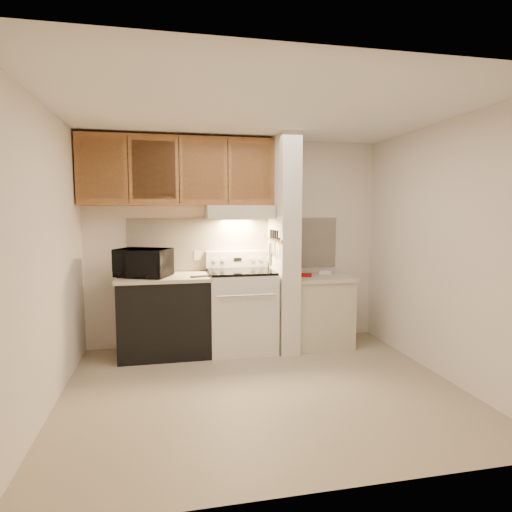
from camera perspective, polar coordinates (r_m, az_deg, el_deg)
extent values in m
plane|color=tan|center=(4.14, 0.90, -17.26)|extent=(3.60, 3.60, 0.00)
plane|color=white|center=(3.90, 0.97, 18.82)|extent=(3.60, 3.60, 0.00)
cube|color=silver|center=(5.29, -2.66, 1.82)|extent=(3.60, 2.50, 0.02)
cube|color=silver|center=(3.85, -26.19, -0.35)|extent=(0.02, 3.00, 2.50)
cube|color=silver|center=(4.57, 23.53, 0.67)|extent=(0.02, 3.00, 2.50)
cube|color=white|center=(5.28, -2.64, 1.65)|extent=(2.60, 0.02, 0.63)
cube|color=silver|center=(5.07, -1.99, -7.39)|extent=(0.76, 0.65, 0.92)
cube|color=black|center=(4.76, -1.33, -7.79)|extent=(0.50, 0.01, 0.30)
cylinder|color=silver|center=(4.68, -1.25, -5.28)|extent=(0.65, 0.02, 0.02)
cube|color=black|center=(4.99, -2.01, -2.07)|extent=(0.74, 0.64, 0.03)
cube|color=silver|center=(5.25, -2.54, -0.40)|extent=(0.76, 0.08, 0.20)
cube|color=black|center=(5.21, -2.47, -0.45)|extent=(0.10, 0.01, 0.04)
cylinder|color=silver|center=(5.17, -5.53, -0.53)|extent=(0.05, 0.02, 0.05)
cylinder|color=silver|center=(5.18, -4.43, -0.50)|extent=(0.05, 0.02, 0.05)
cylinder|color=silver|center=(5.24, -0.52, -0.41)|extent=(0.05, 0.02, 0.05)
cylinder|color=silver|center=(5.26, 0.55, -0.39)|extent=(0.05, 0.02, 0.05)
cube|color=black|center=(5.02, -12.05, -7.96)|extent=(1.00, 0.63, 0.87)
cube|color=beige|center=(4.93, -12.17, -2.82)|extent=(1.04, 0.67, 0.04)
cube|color=black|center=(4.77, -7.37, -2.70)|extent=(0.23, 0.12, 0.02)
cylinder|color=#2A6669|center=(4.98, -11.79, -1.86)|extent=(0.10, 0.10, 0.11)
cube|color=beige|center=(5.22, -7.81, 0.07)|extent=(0.08, 0.01, 0.12)
imported|color=black|center=(4.89, -14.79, -0.87)|extent=(0.67, 0.58, 0.31)
cube|color=beige|center=(5.06, 3.69, 1.62)|extent=(0.22, 0.70, 2.50)
cube|color=#915B2E|center=(5.02, 2.42, 2.17)|extent=(0.01, 0.70, 0.04)
cube|color=black|center=(4.97, 2.50, 2.36)|extent=(0.02, 0.42, 0.04)
cube|color=silver|center=(4.81, 2.85, 1.05)|extent=(0.01, 0.03, 0.16)
cylinder|color=black|center=(4.80, 2.86, 2.83)|extent=(0.02, 0.02, 0.10)
cube|color=silver|center=(4.91, 2.55, 1.03)|extent=(0.01, 0.04, 0.18)
cylinder|color=black|center=(4.89, 2.59, 2.89)|extent=(0.02, 0.02, 0.10)
cube|color=silver|center=(4.98, 2.35, 0.99)|extent=(0.01, 0.04, 0.20)
cylinder|color=black|center=(4.97, 2.35, 2.94)|extent=(0.02, 0.02, 0.10)
cube|color=silver|center=(5.05, 2.15, 1.28)|extent=(0.01, 0.04, 0.16)
cylinder|color=black|center=(5.05, 2.12, 2.99)|extent=(0.02, 0.02, 0.10)
cube|color=silver|center=(5.14, 1.91, 1.25)|extent=(0.01, 0.04, 0.18)
cylinder|color=black|center=(5.12, 1.94, 3.03)|extent=(0.02, 0.02, 0.10)
cube|color=slate|center=(5.20, 1.78, 0.50)|extent=(0.03, 0.10, 0.24)
cube|color=beige|center=(5.33, 8.44, -7.41)|extent=(0.70, 0.60, 0.81)
cube|color=beige|center=(5.25, 8.51, -2.89)|extent=(0.74, 0.64, 0.04)
cube|color=#A8090A|center=(5.28, 6.31, -2.54)|extent=(0.29, 0.34, 0.01)
cube|color=white|center=(5.45, 9.11, -2.14)|extent=(0.17, 0.13, 0.04)
cube|color=beige|center=(5.06, -2.28, 5.88)|extent=(0.78, 0.44, 0.15)
cube|color=beige|center=(4.85, -1.86, 5.35)|extent=(0.78, 0.04, 0.06)
cube|color=#915B2E|center=(5.06, -10.27, 11.01)|extent=(2.18, 0.33, 0.77)
cube|color=#915B2E|center=(4.94, -19.91, 10.88)|extent=(0.46, 0.01, 0.63)
cube|color=black|center=(4.91, -16.70, 11.01)|extent=(0.01, 0.01, 0.73)
cube|color=#915B2E|center=(4.90, -13.46, 11.11)|extent=(0.46, 0.01, 0.63)
cube|color=black|center=(4.90, -10.21, 11.18)|extent=(0.01, 0.01, 0.73)
cube|color=#915B2E|center=(4.91, -6.97, 11.21)|extent=(0.46, 0.01, 0.63)
cube|color=black|center=(4.94, -3.76, 11.21)|extent=(0.01, 0.01, 0.73)
cube|color=#915B2E|center=(4.99, -0.61, 11.17)|extent=(0.46, 0.01, 0.63)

